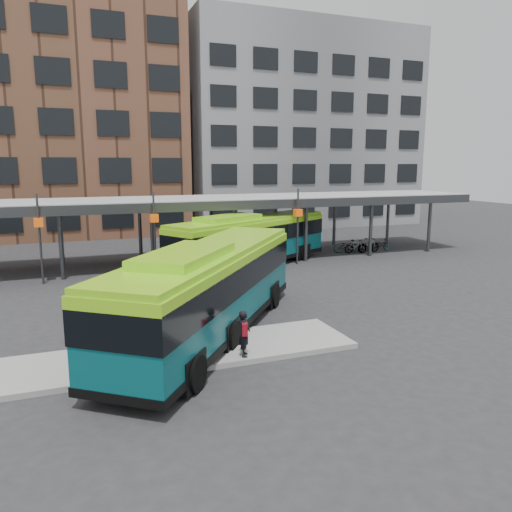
# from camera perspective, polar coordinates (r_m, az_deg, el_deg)

# --- Properties ---
(ground) EXTENTS (120.00, 120.00, 0.00)m
(ground) POSITION_cam_1_polar(r_m,az_deg,el_deg) (21.07, 1.43, -6.94)
(ground) COLOR #28282B
(ground) RESTS_ON ground
(boarding_island) EXTENTS (14.00, 3.00, 0.18)m
(boarding_island) POSITION_cam_1_polar(r_m,az_deg,el_deg) (16.90, -12.29, -11.34)
(boarding_island) COLOR gray
(boarding_island) RESTS_ON ground
(canopy) EXTENTS (40.00, 6.53, 4.80)m
(canopy) POSITION_cam_1_polar(r_m,az_deg,el_deg) (32.45, -7.41, 6.13)
(canopy) COLOR #999B9E
(canopy) RESTS_ON ground
(building_brick) EXTENTS (26.00, 14.00, 22.00)m
(building_brick) POSITION_cam_1_polar(r_m,az_deg,el_deg) (50.84, -24.43, 14.84)
(building_brick) COLOR brown
(building_brick) RESTS_ON ground
(building_grey) EXTENTS (24.00, 14.00, 20.00)m
(building_grey) POSITION_cam_1_polar(r_m,az_deg,el_deg) (55.98, 4.16, 14.20)
(building_grey) COLOR slate
(building_grey) RESTS_ON ground
(bus_front) EXTENTS (10.07, 11.92, 3.57)m
(bus_front) POSITION_cam_1_polar(r_m,az_deg,el_deg) (18.37, -5.32, -3.58)
(bus_front) COLOR #075056
(bus_front) RESTS_ON ground
(bus_rear) EXTENTS (11.92, 8.24, 3.37)m
(bus_rear) POSITION_cam_1_polar(r_m,az_deg,el_deg) (30.73, -0.65, 1.94)
(bus_rear) COLOR #075056
(bus_rear) RESTS_ON ground
(pedestrian) EXTENTS (0.51, 0.65, 1.52)m
(pedestrian) POSITION_cam_1_polar(r_m,az_deg,el_deg) (16.21, -1.32, -8.79)
(pedestrian) COLOR black
(pedestrian) RESTS_ON boarding_island
(bike_rack) EXTENTS (4.64, 1.29, 1.06)m
(bike_rack) POSITION_cam_1_polar(r_m,az_deg,el_deg) (37.02, 12.01, 1.16)
(bike_rack) COLOR slate
(bike_rack) RESTS_ON ground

